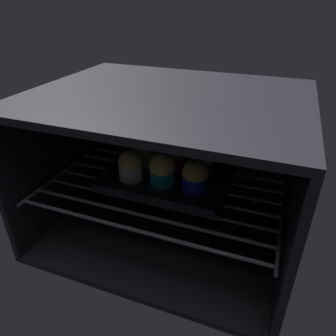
{
  "coord_description": "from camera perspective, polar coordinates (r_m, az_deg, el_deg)",
  "views": [
    {
      "loc": [
        23.28,
        -38.91,
        54.29
      ],
      "look_at": [
        0.0,
        22.14,
        17.37
      ],
      "focal_mm": 33.52,
      "sensor_mm": 36.0,
      "label": 1
    }
  ],
  "objects": [
    {
      "name": "oven_cavity",
      "position": [
        0.79,
        1.07,
        1.15
      ],
      "size": [
        59.0,
        47.0,
        37.0
      ],
      "color": "black",
      "rests_on": "ground"
    },
    {
      "name": "oven_rack",
      "position": [
        0.77,
        -0.04,
        -2.49
      ],
      "size": [
        54.8,
        42.0,
        0.8
      ],
      "color": "#51515B",
      "rests_on": "oven_cavity"
    },
    {
      "name": "baking_tray",
      "position": [
        0.76,
        -0.0,
        -1.74
      ],
      "size": [
        29.86,
        22.18,
        2.2
      ],
      "color": "black",
      "rests_on": "oven_rack"
    },
    {
      "name": "muffin_row0_col0",
      "position": [
        0.74,
        -6.8,
        0.4
      ],
      "size": [
        5.69,
        5.69,
        7.14
      ],
      "color": "silver",
      "rests_on": "baking_tray"
    },
    {
      "name": "muffin_row0_col1",
      "position": [
        0.71,
        -1.08,
        -0.27
      ],
      "size": [
        5.98,
        5.98,
        8.06
      ],
      "color": "#0C8C84",
      "rests_on": "baking_tray"
    },
    {
      "name": "muffin_row0_col2",
      "position": [
        0.69,
        4.95,
        -1.42
      ],
      "size": [
        5.91,
        5.91,
        7.43
      ],
      "color": "#1928B7",
      "rests_on": "baking_tray"
    },
    {
      "name": "muffin_row1_col0",
      "position": [
        0.8,
        -4.35,
        2.82
      ],
      "size": [
        5.69,
        5.69,
        7.17
      ],
      "color": "silver",
      "rests_on": "baking_tray"
    },
    {
      "name": "muffin_row1_col1",
      "position": [
        0.78,
        1.21,
        2.1
      ],
      "size": [
        5.69,
        5.69,
        7.35
      ],
      "color": "red",
      "rests_on": "baking_tray"
    },
    {
      "name": "muffin_row1_col2",
      "position": [
        0.76,
        6.28,
        1.51
      ],
      "size": [
        6.15,
        6.15,
        7.78
      ],
      "color": "#1928B7",
      "rests_on": "baking_tray"
    }
  ]
}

